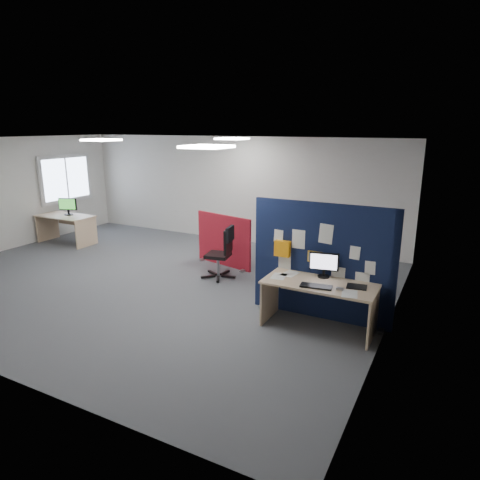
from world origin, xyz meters
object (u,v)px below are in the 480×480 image
at_px(monitor_main, 324,264).
at_px(monitor_second, 68,206).
at_px(second_desk, 67,222).
at_px(main_desk, 320,293).
at_px(red_divider, 224,241).
at_px(office_chair, 223,249).
at_px(navy_divider, 321,262).

relative_size(monitor_main, monitor_second, 0.94).
height_order(monitor_main, second_desk, monitor_main).
xyz_separation_m(main_desk, red_divider, (-2.75, 1.95, -0.01)).
relative_size(main_desk, monitor_second, 3.55).
height_order(main_desk, office_chair, office_chair).
relative_size(main_desk, monitor_main, 3.78).
relative_size(main_desk, office_chair, 1.57).
height_order(main_desk, monitor_main, monitor_main).
distance_m(monitor_main, monitor_second, 7.38).
distance_m(red_divider, office_chair, 0.83).
height_order(navy_divider, monitor_second, navy_divider).
bearing_deg(red_divider, second_desk, -163.40).
height_order(navy_divider, monitor_main, navy_divider).
bearing_deg(navy_divider, main_desk, -72.13).
relative_size(navy_divider, monitor_main, 5.14).
xyz_separation_m(monitor_second, office_chair, (4.89, -0.54, -0.37)).
xyz_separation_m(navy_divider, second_desk, (-7.14, 1.34, -0.37)).
distance_m(red_divider, monitor_second, 4.51).
relative_size(monitor_main, office_chair, 0.42).
relative_size(main_desk, red_divider, 1.12).
relative_size(red_divider, second_desk, 0.99).
bearing_deg(navy_divider, second_desk, 169.40).
height_order(main_desk, red_divider, red_divider).
bearing_deg(main_desk, navy_divider, 107.87).
height_order(navy_divider, main_desk, navy_divider).
relative_size(red_divider, office_chair, 1.40).
bearing_deg(second_desk, monitor_main, -11.46).
distance_m(monitor_main, second_desk, 7.39).
distance_m(monitor_second, office_chair, 4.93).
xyz_separation_m(navy_divider, office_chair, (-2.24, 0.87, -0.33)).
bearing_deg(office_chair, second_desk, 164.19).
distance_m(main_desk, second_desk, 7.45).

